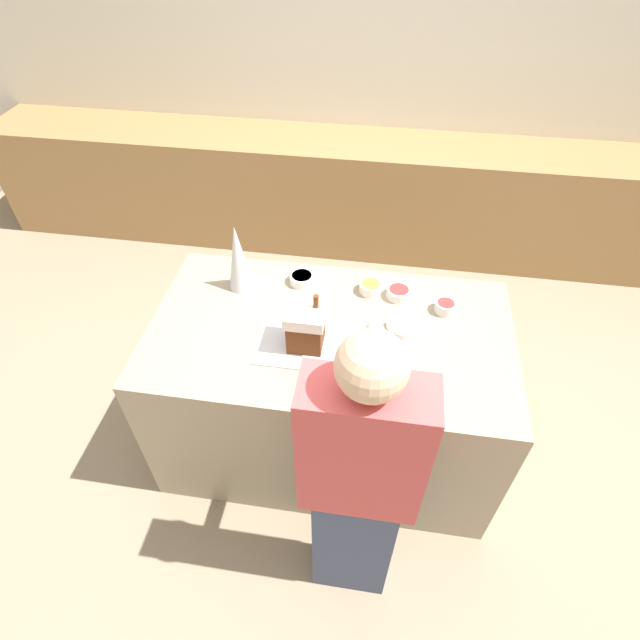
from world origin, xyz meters
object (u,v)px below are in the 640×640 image
Objects in this scene: candy_bowl_far_left at (400,328)px; candy_bowl_near_tray_left at (371,287)px; candy_bowl_far_right at (399,293)px; candy_bowl_near_tray_right at (302,278)px; candy_bowl_behind_tray at (445,307)px; person at (359,485)px; gingerbread_house at (306,326)px; decorative_tree at (238,258)px; baking_tray at (306,344)px.

candy_bowl_far_left is 1.12× the size of candy_bowl_near_tray_left.
candy_bowl_far_right is at bearing -7.60° from candy_bowl_near_tray_left.
candy_bowl_far_right is at bearing -4.41° from candy_bowl_near_tray_right.
candy_bowl_near_tray_right is 0.72m from candy_bowl_behind_tray.
candy_bowl_far_right is 1.00m from person.
candy_bowl_behind_tray and candy_bowl_near_tray_left have the same top height.
candy_bowl_behind_tray is at bearing 27.09° from gingerbread_house.
decorative_tree is at bearing -174.98° from candy_bowl_near_tray_left.
gingerbread_house reaches higher than candy_bowl_far_right.
candy_bowl_near_tray_right is 0.49m from candy_bowl_far_right.
candy_bowl_far_left reaches higher than baking_tray.
candy_bowl_far_right is (0.40, 0.39, 0.02)m from baking_tray.
candy_bowl_near_tray_right is 1.05× the size of candy_bowl_far_right.
person reaches higher than candy_bowl_near_tray_left.
candy_bowl_far_right is at bearing 44.45° from baking_tray.
decorative_tree reaches higher than candy_bowl_far_right.
candy_bowl_near_tray_left is at bearing 121.39° from candy_bowl_far_left.
baking_tray is 4.38× the size of candy_bowl_behind_tray.
gingerbread_house is 2.70× the size of candy_bowl_behind_tray.
candy_bowl_far_left is at bearing -28.49° from candy_bowl_near_tray_right.
gingerbread_house is at bearing -160.06° from candy_bowl_far_left.
candy_bowl_far_right reaches higher than candy_bowl_near_tray_right.
gingerbread_house is at bearing 116.28° from person.
decorative_tree is at bearing 125.86° from person.
candy_bowl_far_right reaches higher than baking_tray.
gingerbread_house is at bearing -41.82° from decorative_tree.
candy_bowl_far_right is (0.49, -0.04, 0.00)m from candy_bowl_near_tray_right.
candy_bowl_near_tray_right is at bearing 175.59° from candy_bowl_far_right.
candy_bowl_far_left is (0.02, -0.24, -0.01)m from candy_bowl_far_right.
candy_bowl_far_left is at bearing -85.86° from candy_bowl_far_right.
person is at bearing -95.62° from candy_bowl_far_right.
person is (-0.10, -0.99, -0.09)m from candy_bowl_far_right.
person is (-0.32, -0.92, -0.10)m from candy_bowl_behind_tray.
decorative_tree is 3.04× the size of candy_bowl_far_right.
decorative_tree reaches higher than candy_bowl_near_tray_left.
person reaches higher than decorative_tree.
decorative_tree is (-0.39, 0.35, 0.06)m from gingerbread_house.
candy_bowl_near_tray_left is (0.65, 0.06, -0.15)m from decorative_tree.
baking_tray is 0.55m from decorative_tree.
decorative_tree is 1.20m from person.
candy_bowl_far_right is 0.07× the size of person.
gingerbread_house is 0.49m from candy_bowl_near_tray_left.
baking_tray is 0.68m from person.
decorative_tree reaches higher than baking_tray.
gingerbread_house reaches higher than candy_bowl_behind_tray.
gingerbread_house reaches higher than candy_bowl_far_left.
candy_bowl_near_tray_left is (-0.16, 0.26, 0.01)m from candy_bowl_far_left.
baking_tray is at bearing 116.31° from person.
candy_bowl_near_tray_left is at bearing 92.38° from person.
gingerbread_house is 0.53m from decorative_tree.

